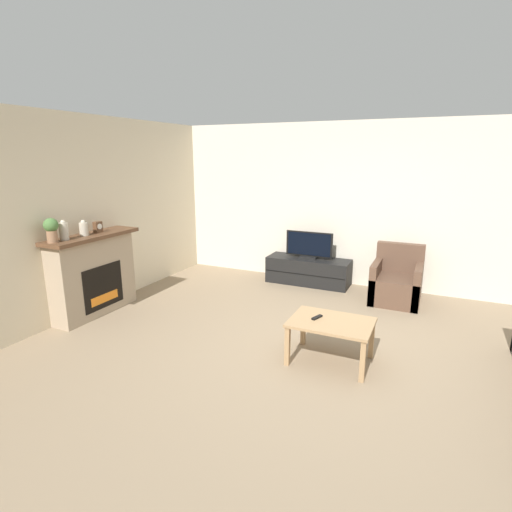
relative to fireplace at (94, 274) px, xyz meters
name	(u,v)px	position (x,y,z in m)	size (l,w,h in m)	color
ground_plane	(312,358)	(3.13, 0.01, -0.58)	(24.00, 24.00, 0.00)	#89755B
wall_back	(365,206)	(3.13, 2.84, 0.77)	(12.00, 0.06, 2.70)	beige
wall_left	(78,217)	(-0.19, 0.01, 0.77)	(0.06, 12.00, 2.70)	beige
fireplace	(94,274)	(0.00, 0.00, 0.00)	(0.44, 1.37, 1.13)	tan
mantel_vase_left	(64,231)	(0.02, -0.41, 0.67)	(0.11, 0.11, 0.25)	beige
mantel_vase_centre_left	(84,229)	(0.02, -0.10, 0.65)	(0.11, 0.11, 0.21)	beige
mantel_clock	(98,227)	(0.02, 0.14, 0.63)	(0.08, 0.11, 0.15)	brown
potted_plant	(51,229)	(0.02, -0.58, 0.73)	(0.17, 0.17, 0.30)	#936B4C
tv_stand	(308,271)	(2.29, 2.53, -0.35)	(1.41, 0.49, 0.45)	black
tv	(309,246)	(2.29, 2.53, 0.09)	(0.81, 0.18, 0.46)	black
armchair	(396,283)	(3.76, 2.26, -0.30)	(0.70, 0.76, 0.85)	brown
coffee_table	(331,327)	(3.32, 0.03, -0.18)	(0.86, 0.61, 0.46)	#A37F56
remote	(317,317)	(3.16, 0.05, -0.10)	(0.09, 0.15, 0.02)	black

